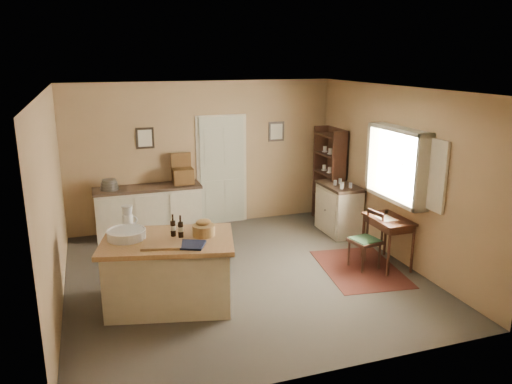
% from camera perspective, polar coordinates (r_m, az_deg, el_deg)
% --- Properties ---
extents(ground, '(5.00, 5.00, 0.00)m').
position_cam_1_polar(ground, '(7.47, -1.43, -9.50)').
color(ground, '#4E463C').
rests_on(ground, ground).
extents(wall_back, '(5.00, 0.10, 2.70)m').
position_cam_1_polar(wall_back, '(9.37, -6.06, 4.25)').
color(wall_back, '#9B7A54').
rests_on(wall_back, ground).
extents(wall_front, '(5.00, 0.10, 2.70)m').
position_cam_1_polar(wall_front, '(4.80, 7.46, -6.66)').
color(wall_front, '#9B7A54').
rests_on(wall_front, ground).
extents(wall_left, '(0.10, 5.00, 2.70)m').
position_cam_1_polar(wall_left, '(6.74, -22.26, -1.21)').
color(wall_left, '#9B7A54').
rests_on(wall_left, ground).
extents(wall_right, '(0.10, 5.00, 2.70)m').
position_cam_1_polar(wall_right, '(8.09, 15.67, 1.99)').
color(wall_right, '#9B7A54').
rests_on(wall_right, ground).
extents(ceiling, '(5.00, 5.00, 0.00)m').
position_cam_1_polar(ceiling, '(6.79, -1.59, 11.65)').
color(ceiling, silver).
rests_on(ceiling, wall_back).
extents(door, '(0.97, 0.06, 2.11)m').
position_cam_1_polar(door, '(9.48, -3.91, 2.61)').
color(door, '#B4B296').
rests_on(door, ground).
extents(framed_prints, '(2.82, 0.02, 0.38)m').
position_cam_1_polar(framed_prints, '(9.33, -4.89, 6.54)').
color(framed_prints, black).
rests_on(framed_prints, ground).
extents(window, '(0.25, 1.99, 1.12)m').
position_cam_1_polar(window, '(7.84, 16.12, 3.05)').
color(window, beige).
rests_on(window, ground).
extents(work_island, '(1.84, 1.41, 1.20)m').
position_cam_1_polar(work_island, '(6.56, -9.98, -8.77)').
color(work_island, beige).
rests_on(work_island, ground).
extents(sideboard, '(1.87, 0.53, 1.18)m').
position_cam_1_polar(sideboard, '(9.12, -12.12, -1.94)').
color(sideboard, beige).
rests_on(sideboard, ground).
extents(rug, '(1.30, 1.73, 0.01)m').
position_cam_1_polar(rug, '(7.84, 11.78, -8.55)').
color(rug, '#471D11').
rests_on(rug, ground).
extents(writing_desk, '(0.49, 0.80, 0.82)m').
position_cam_1_polar(writing_desk, '(7.84, 14.88, -3.61)').
color(writing_desk, '#32190F').
rests_on(writing_desk, ground).
extents(desk_chair, '(0.46, 0.46, 0.85)m').
position_cam_1_polar(desk_chair, '(7.75, 12.33, -5.51)').
color(desk_chair, black).
rests_on(desk_chair, ground).
extents(right_cabinet, '(0.53, 0.96, 0.99)m').
position_cam_1_polar(right_cabinet, '(9.18, 9.42, -1.85)').
color(right_cabinet, beige).
rests_on(right_cabinet, ground).
extents(shelving_unit, '(0.31, 0.82, 1.82)m').
position_cam_1_polar(shelving_unit, '(9.67, 8.57, 1.85)').
color(shelving_unit, black).
rests_on(shelving_unit, ground).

